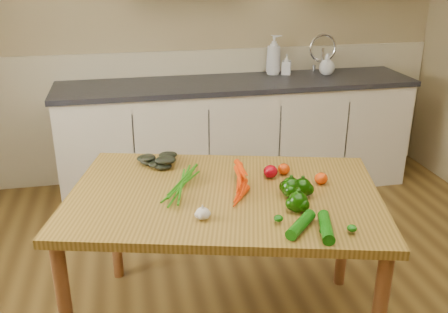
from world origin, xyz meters
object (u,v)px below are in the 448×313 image
object	(u,v)px
zucchini_b	(301,225)
carrot_bunch	(221,182)
pepper_b	(302,187)
tomato_a	(271,172)
pepper_c	(298,202)
soap_bottle_a	(274,55)
garlic_bulb	(203,213)
zucchini_a	(326,227)
pepper_a	(291,187)
tomato_b	(284,169)
leafy_greens	(156,156)
soap_bottle_c	(327,64)
table	(224,209)
soap_bottle_b	(286,64)
tomato_c	(321,178)

from	to	relation	value
zucchini_b	carrot_bunch	bearing A→B (deg)	118.75
pepper_b	tomato_a	world-z (taller)	pepper_b
pepper_c	tomato_a	size ratio (longest dim) A/B	1.27
soap_bottle_a	zucchini_b	world-z (taller)	soap_bottle_a
garlic_bulb	zucchini_b	world-z (taller)	garlic_bulb
carrot_bunch	zucchini_a	distance (m)	0.59
pepper_a	tomato_b	distance (m)	0.25
carrot_bunch	pepper_c	world-z (taller)	pepper_c
leafy_greens	zucchini_a	xyz separation A→B (m)	(0.62, -0.84, -0.03)
soap_bottle_a	garlic_bulb	bearing A→B (deg)	176.26
soap_bottle_c	garlic_bulb	xyz separation A→B (m)	(-1.38, -2.02, -0.18)
garlic_bulb	pepper_c	size ratio (longest dim) A/B	0.68
carrot_bunch	tomato_a	bearing A→B (deg)	31.68
table	soap_bottle_a	bearing A→B (deg)	81.54
pepper_b	carrot_bunch	bearing A→B (deg)	157.42
leafy_greens	tomato_b	xyz separation A→B (m)	(0.63, -0.25, -0.02)
zucchini_b	tomato_a	bearing A→B (deg)	87.09
leafy_greens	tomato_b	world-z (taller)	leafy_greens
garlic_bulb	pepper_b	distance (m)	0.50
soap_bottle_b	pepper_c	bearing A→B (deg)	-84.12
leafy_greens	pepper_a	world-z (taller)	leafy_greens
pepper_c	tomato_b	bearing A→B (deg)	80.79
garlic_bulb	tomato_a	bearing A→B (deg)	41.14
table	pepper_a	distance (m)	0.34
soap_bottle_b	tomato_c	xyz separation A→B (m)	(-0.43, -1.86, -0.17)
carrot_bunch	zucchini_b	bearing A→B (deg)	-46.60
soap_bottle_a	leafy_greens	world-z (taller)	soap_bottle_a
tomato_a	tomato_b	world-z (taller)	tomato_a
tomato_a	zucchini_a	bearing A→B (deg)	-83.32
carrot_bunch	soap_bottle_c	bearing A→B (deg)	69.17
soap_bottle_a	tomato_a	distance (m)	1.86
soap_bottle_c	garlic_bulb	size ratio (longest dim) A/B	2.77
carrot_bunch	tomato_a	distance (m)	0.28
garlic_bulb	pepper_c	xyz separation A→B (m)	(0.42, -0.01, 0.02)
pepper_a	tomato_c	distance (m)	0.21
soap_bottle_b	pepper_b	size ratio (longest dim) A/B	1.88
soap_bottle_a	pepper_c	xyz separation A→B (m)	(-0.53, -2.13, -0.23)
table	tomato_b	bearing A→B (deg)	37.74
tomato_c	zucchini_a	size ratio (longest dim) A/B	0.31
leafy_greens	soap_bottle_a	bearing A→B (deg)	53.71
soap_bottle_a	tomato_a	size ratio (longest dim) A/B	4.49
soap_bottle_c	pepper_c	xyz separation A→B (m)	(-0.96, -2.03, -0.16)
soap_bottle_c	pepper_c	distance (m)	2.25
tomato_b	zucchini_a	world-z (taller)	tomato_b
leafy_greens	pepper_c	bearing A→B (deg)	-48.67
tomato_c	soap_bottle_b	bearing A→B (deg)	77.09
soap_bottle_a	soap_bottle_b	distance (m)	0.13
carrot_bunch	pepper_c	size ratio (longest dim) A/B	2.98
soap_bottle_b	leafy_greens	distance (m)	1.89
tomato_a	garlic_bulb	bearing A→B (deg)	-138.86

